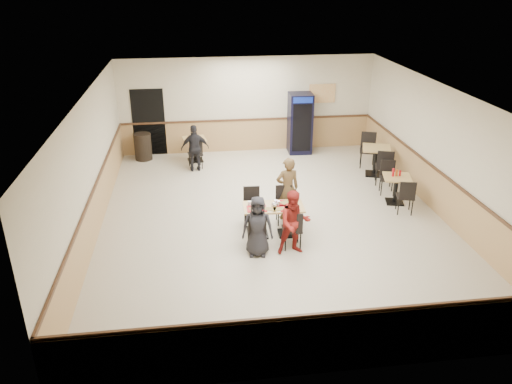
{
  "coord_description": "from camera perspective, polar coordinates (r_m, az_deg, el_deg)",
  "views": [
    {
      "loc": [
        -1.8,
        -10.4,
        5.38
      ],
      "look_at": [
        -0.46,
        -0.5,
        0.94
      ],
      "focal_mm": 35.0,
      "sensor_mm": 36.0,
      "label": 1
    }
  ],
  "objects": [
    {
      "name": "diner_woman_right",
      "position": [
        10.17,
        4.39,
        -3.52
      ],
      "size": [
        0.7,
        0.56,
        1.39
      ],
      "primitive_type": "imported",
      "rotation": [
        0.0,
        0.0,
        0.05
      ],
      "color": "maroon",
      "rests_on": "ground"
    },
    {
      "name": "side_table_near",
      "position": [
        12.94,
        15.74,
        0.73
      ],
      "size": [
        0.8,
        0.8,
        0.71
      ],
      "rotation": [
        0.0,
        0.0,
        -0.24
      ],
      "color": "black",
      "rests_on": "ground"
    },
    {
      "name": "side_table_near_chair_south",
      "position": [
        12.48,
        16.7,
        -0.38
      ],
      "size": [
        0.5,
        0.5,
        0.89
      ],
      "primitive_type": null,
      "rotation": [
        0.0,
        0.0,
        2.9
      ],
      "color": "black",
      "rests_on": "ground"
    },
    {
      "name": "lone_diner",
      "position": [
        14.56,
        -6.98,
        4.99
      ],
      "size": [
        0.82,
        0.38,
        1.37
      ],
      "primitive_type": "imported",
      "rotation": [
        0.0,
        0.0,
        3.2
      ],
      "color": "black",
      "rests_on": "ground"
    },
    {
      "name": "diner_woman_left",
      "position": [
        10.1,
        0.18,
        -3.95
      ],
      "size": [
        0.68,
        0.5,
        1.29
      ],
      "primitive_type": "imported",
      "rotation": [
        0.0,
        0.0,
        -0.14
      ],
      "color": "black",
      "rests_on": "ground"
    },
    {
      "name": "side_table_far_chair_north",
      "position": [
        15.17,
        12.67,
        4.7
      ],
      "size": [
        0.61,
        0.61,
        1.04
      ],
      "primitive_type": null,
      "rotation": [
        0.0,
        0.0,
        -0.32
      ],
      "color": "black",
      "rests_on": "ground"
    },
    {
      "name": "back_table_chair_lone",
      "position": [
        14.86,
        -6.96,
        4.45
      ],
      "size": [
        0.48,
        0.48,
        0.91
      ],
      "primitive_type": null,
      "rotation": [
        0.0,
        0.0,
        3.29
      ],
      "color": "black",
      "rests_on": "ground"
    },
    {
      "name": "trash_bin",
      "position": [
        15.82,
        -12.79,
        5.08
      ],
      "size": [
        0.53,
        0.53,
        0.83
      ],
      "primitive_type": "cylinder",
      "color": "black",
      "rests_on": "ground"
    },
    {
      "name": "pepsi_cooler",
      "position": [
        16.0,
        5.05,
        7.83
      ],
      "size": [
        0.75,
        0.75,
        1.91
      ],
      "rotation": [
        0.0,
        0.0,
        -0.03
      ],
      "color": "black",
      "rests_on": "ground"
    },
    {
      "name": "back_table",
      "position": [
        15.4,
        -7.01,
        5.24
      ],
      "size": [
        0.76,
        0.76,
        0.72
      ],
      "rotation": [
        0.0,
        0.0,
        0.15
      ],
      "color": "black",
      "rests_on": "ground"
    },
    {
      "name": "side_table_far_chair_south",
      "position": [
        14.02,
        14.44,
        2.91
      ],
      "size": [
        0.61,
        0.61,
        1.04
      ],
      "primitive_type": null,
      "rotation": [
        0.0,
        0.0,
        2.82
      ],
      "color": "black",
      "rests_on": "ground"
    },
    {
      "name": "room_shell",
      "position": [
        14.26,
        7.32,
        4.1
      ],
      "size": [
        10.0,
        10.0,
        10.0
      ],
      "color": "silver",
      "rests_on": "ground"
    },
    {
      "name": "diner_man_opposite",
      "position": [
        11.58,
        3.61,
        0.39
      ],
      "size": [
        0.58,
        0.41,
        1.51
      ],
      "primitive_type": "imported",
      "rotation": [
        0.0,
        0.0,
        3.24
      ],
      "color": "brown",
      "rests_on": "ground"
    },
    {
      "name": "ground",
      "position": [
        11.84,
        1.9,
        -3.05
      ],
      "size": [
        10.0,
        10.0,
        0.0
      ],
      "primitive_type": "plane",
      "color": "beige",
      "rests_on": "ground"
    },
    {
      "name": "main_table",
      "position": [
        10.93,
        2.0,
        -2.74
      ],
      "size": [
        1.34,
        0.71,
        0.7
      ],
      "rotation": [
        0.0,
        0.0,
        -0.05
      ],
      "color": "black",
      "rests_on": "ground"
    },
    {
      "name": "side_table_far",
      "position": [
        14.58,
        13.53,
        3.94
      ],
      "size": [
        0.97,
        0.97,
        0.82
      ],
      "rotation": [
        0.0,
        0.0,
        -0.32
      ],
      "color": "black",
      "rests_on": "ground"
    },
    {
      "name": "side_table_near_chair_north",
      "position": [
        13.42,
        14.83,
        1.58
      ],
      "size": [
        0.5,
        0.5,
        0.89
      ],
      "primitive_type": null,
      "rotation": [
        0.0,
        0.0,
        -0.24
      ],
      "color": "black",
      "rests_on": "ground"
    },
    {
      "name": "tabletop_clutter",
      "position": [
        10.78,
        2.15,
        -1.63
      ],
      "size": [
        1.16,
        0.58,
        0.12
      ],
      "rotation": [
        0.0,
        0.0,
        -0.05
      ],
      "color": "#B30B15",
      "rests_on": "main_table"
    },
    {
      "name": "condiment_caddy",
      "position": [
        12.85,
        15.69,
        2.14
      ],
      "size": [
        0.23,
        0.06,
        0.2
      ],
      "color": "red",
      "rests_on": "side_table_near"
    },
    {
      "name": "main_chairs",
      "position": [
        10.94,
        1.75,
        -2.85
      ],
      "size": [
        1.23,
        1.59,
        0.89
      ],
      "rotation": [
        0.0,
        0.0,
        -0.05
      ],
      "color": "black",
      "rests_on": "ground"
    }
  ]
}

